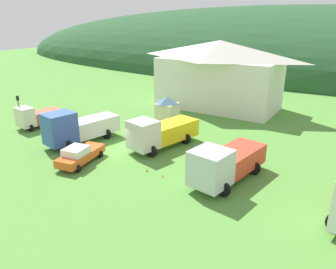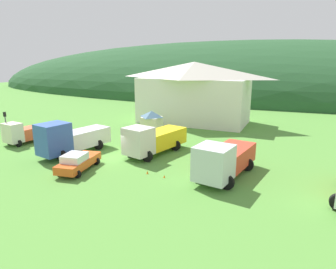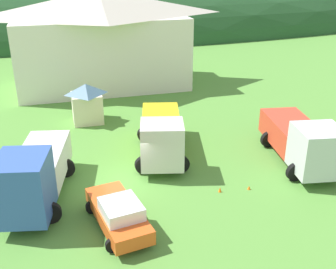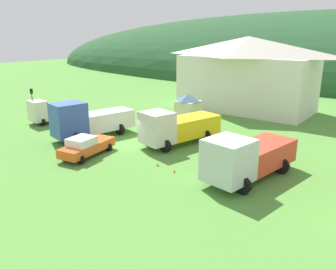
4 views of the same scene
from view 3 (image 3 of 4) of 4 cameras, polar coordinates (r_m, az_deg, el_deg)
ground_plane at (r=23.81m, az=-5.64°, el=-6.99°), size 200.00×200.00×0.00m
forested_hill_backdrop at (r=86.91m, az=-13.90°, el=14.88°), size 179.37×60.00×29.57m
depot_building at (r=41.17m, az=-9.26°, el=12.98°), size 17.25×8.89×9.18m
play_shed_cream at (r=32.67m, az=-11.17°, el=4.38°), size 2.43×2.45×3.07m
box_truck_blue at (r=22.33m, az=-18.01°, el=-5.19°), size 4.05×8.06×3.57m
flatbed_truck_yellow at (r=26.23m, az=-0.92°, el=0.04°), size 4.36×7.98×3.20m
tow_truck_silver at (r=26.62m, az=18.16°, el=-0.79°), size 4.11×8.05×3.21m
service_pickup_orange at (r=20.00m, az=-6.85°, el=-10.79°), size 2.82×5.12×1.66m
traffic_cone_near_pickup at (r=23.75m, az=11.12°, el=-7.45°), size 0.36×0.36×0.46m
traffic_cone_mid_row at (r=23.26m, az=7.19°, el=-7.87°), size 0.36×0.36×0.58m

